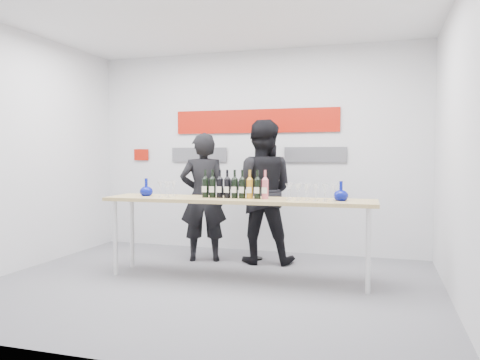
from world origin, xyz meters
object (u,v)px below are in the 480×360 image
object	(u,v)px
presenter_left	(203,197)
mic_stand	(255,222)
tasting_table	(237,204)
presenter_right	(261,192)

from	to	relation	value
presenter_left	mic_stand	world-z (taller)	presenter_left
tasting_table	presenter_right	world-z (taller)	presenter_right
tasting_table	mic_stand	world-z (taller)	mic_stand
presenter_right	mic_stand	world-z (taller)	presenter_right
tasting_table	presenter_left	size ratio (longest dim) A/B	1.82
presenter_left	mic_stand	distance (m)	0.80
presenter_left	presenter_right	world-z (taller)	presenter_right
tasting_table	mic_stand	distance (m)	1.11
mic_stand	presenter_right	bearing A→B (deg)	-49.32
presenter_left	tasting_table	bearing A→B (deg)	114.44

